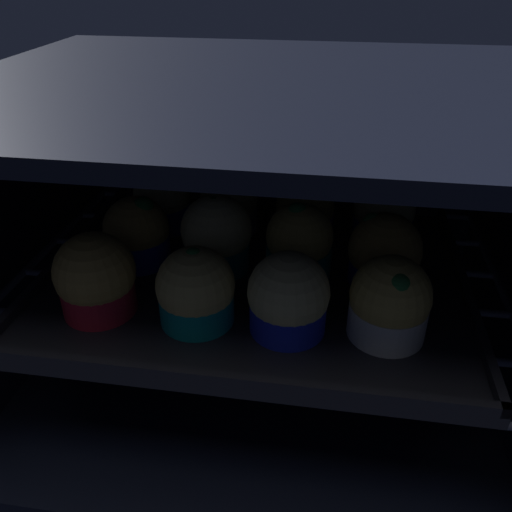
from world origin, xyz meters
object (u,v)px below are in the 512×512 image
(muffin_row1_col2, at_px, (299,243))
(muffin_row2_col1, at_px, (229,205))
(muffin_row2_col0, at_px, (162,202))
(muffin_row2_col2, at_px, (305,211))
(muffin_row2_col3, at_px, (384,215))
(muffin_row0_col3, at_px, (390,302))
(muffin_row0_col1, at_px, (196,291))
(muffin_row0_col0, at_px, (96,278))
(muffin_row1_col1, at_px, (217,236))
(baking_tray, at_px, (256,275))
(muffin_row0_col2, at_px, (288,298))
(muffin_row1_col3, at_px, (384,254))
(muffin_row1_col0, at_px, (137,234))

(muffin_row1_col2, distance_m, muffin_row2_col1, 0.13)
(muffin_row2_col0, distance_m, muffin_row2_col2, 0.18)
(muffin_row1_col2, bearing_deg, muffin_row2_col3, 43.13)
(muffin_row0_col3, distance_m, muffin_row1_col2, 0.13)
(muffin_row1_col2, bearing_deg, muffin_row2_col1, 136.52)
(muffin_row0_col1, height_order, muffin_row1_col2, muffin_row1_col2)
(muffin_row0_col1, relative_size, muffin_row2_col0, 1.01)
(muffin_row0_col0, distance_m, muffin_row1_col1, 0.14)
(baking_tray, bearing_deg, muffin_row0_col2, -64.79)
(muffin_row1_col3, bearing_deg, muffin_row1_col2, 179.38)
(muffin_row0_col1, xyz_separation_m, muffin_row1_col0, (-0.09, 0.10, 0.00))
(baking_tray, distance_m, muffin_row2_col0, 0.16)
(muffin_row0_col1, xyz_separation_m, muffin_row1_col1, (-0.00, 0.10, 0.01))
(muffin_row1_col1, relative_size, muffin_row2_col0, 1.11)
(baking_tray, relative_size, muffin_row1_col0, 5.58)
(baking_tray, bearing_deg, muffin_row0_col0, -146.02)
(baking_tray, xyz_separation_m, muffin_row2_col2, (0.05, 0.09, 0.04))
(baking_tray, distance_m, muffin_row0_col1, 0.11)
(muffin_row1_col3, distance_m, muffin_row2_col2, 0.12)
(muffin_row2_col2, bearing_deg, muffin_row2_col0, -179.83)
(muffin_row1_col2, xyz_separation_m, muffin_row2_col2, (-0.00, 0.09, -0.00))
(baking_tray, height_order, muffin_row1_col0, muffin_row1_col0)
(muffin_row1_col1, height_order, muffin_row1_col2, same)
(muffin_row1_col0, distance_m, muffin_row1_col2, 0.18)
(muffin_row0_col1, height_order, muffin_row2_col0, same)
(muffin_row0_col0, distance_m, muffin_row2_col3, 0.34)
(muffin_row0_col1, distance_m, muffin_row0_col3, 0.18)
(muffin_row0_col2, xyz_separation_m, muffin_row2_col0, (-0.18, 0.18, -0.00))
(muffin_row0_col0, xyz_separation_m, muffin_row2_col3, (0.28, 0.19, -0.00))
(muffin_row0_col2, distance_m, muffin_row1_col3, 0.13)
(baking_tray, height_order, muffin_row0_col3, muffin_row0_col3)
(muffin_row2_col3, bearing_deg, muffin_row1_col2, -136.87)
(muffin_row0_col0, distance_m, muffin_row1_col2, 0.21)
(muffin_row1_col1, height_order, muffin_row1_col3, muffin_row1_col1)
(muffin_row0_col3, relative_size, muffin_row1_col2, 0.94)
(muffin_row1_col0, xyz_separation_m, muffin_row2_col0, (0.00, 0.09, -0.00))
(muffin_row0_col0, xyz_separation_m, muffin_row1_col1, (0.10, 0.10, 0.00))
(muffin_row0_col0, bearing_deg, muffin_row2_col0, 87.70)
(muffin_row0_col2, bearing_deg, muffin_row0_col1, 179.81)
(baking_tray, distance_m, muffin_row1_col3, 0.14)
(muffin_row1_col0, relative_size, muffin_row2_col3, 1.00)
(muffin_row0_col1, height_order, muffin_row0_col2, same)
(muffin_row1_col1, bearing_deg, muffin_row0_col0, -134.90)
(muffin_row0_col1, bearing_deg, muffin_row0_col0, 179.95)
(muffin_row0_col2, bearing_deg, muffin_row2_col3, 63.06)
(baking_tray, distance_m, muffin_row2_col3, 0.17)
(muffin_row1_col0, distance_m, muffin_row2_col0, 0.09)
(baking_tray, height_order, muffin_row1_col1, muffin_row1_col1)
(muffin_row1_col3, distance_m, muffin_row2_col3, 0.09)
(muffin_row0_col0, height_order, muffin_row0_col2, muffin_row0_col0)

